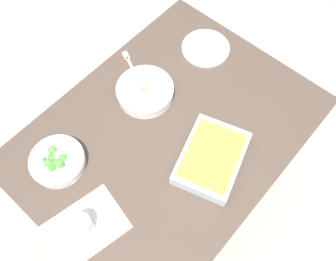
% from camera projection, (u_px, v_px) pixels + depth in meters
% --- Properties ---
extents(ground_plane, '(6.00, 6.00, 0.00)m').
position_uv_depth(ground_plane, '(168.00, 189.00, 2.15)').
color(ground_plane, '#B2A899').
extents(dining_table, '(1.20, 0.90, 0.74)m').
position_uv_depth(dining_table, '(168.00, 140.00, 1.58)').
color(dining_table, '#4C3D33').
rests_on(dining_table, ground_plane).
extents(placemat, '(0.32, 0.25, 0.00)m').
position_uv_depth(placemat, '(85.00, 228.00, 1.31)').
color(placemat, silver).
rests_on(placemat, dining_table).
extents(stew_bowl, '(0.24, 0.24, 0.06)m').
position_uv_depth(stew_bowl, '(145.00, 91.00, 1.55)').
color(stew_bowl, white).
rests_on(stew_bowl, dining_table).
extents(broccoli_bowl, '(0.21, 0.21, 0.07)m').
position_uv_depth(broccoli_bowl, '(57.00, 161.00, 1.40)').
color(broccoli_bowl, white).
rests_on(broccoli_bowl, dining_table).
extents(baking_dish, '(0.35, 0.30, 0.06)m').
position_uv_depth(baking_dish, '(212.00, 158.00, 1.41)').
color(baking_dish, silver).
rests_on(baking_dish, dining_table).
extents(drink_cup, '(0.07, 0.07, 0.08)m').
position_uv_depth(drink_cup, '(83.00, 225.00, 1.28)').
color(drink_cup, '#B2BCC6').
rests_on(drink_cup, dining_table).
extents(side_plate, '(0.22, 0.22, 0.01)m').
position_uv_depth(side_plate, '(206.00, 48.00, 1.69)').
color(side_plate, white).
rests_on(side_plate, dining_table).
extents(spoon_by_stew, '(0.06, 0.17, 0.01)m').
position_uv_depth(spoon_by_stew, '(151.00, 102.00, 1.56)').
color(spoon_by_stew, silver).
rests_on(spoon_by_stew, dining_table).
extents(spoon_by_broccoli, '(0.05, 0.18, 0.01)m').
position_uv_depth(spoon_by_broccoli, '(65.00, 172.00, 1.41)').
color(spoon_by_broccoli, silver).
rests_on(spoon_by_broccoli, dining_table).
extents(spoon_spare, '(0.17, 0.10, 0.01)m').
position_uv_depth(spoon_spare, '(89.00, 216.00, 1.33)').
color(spoon_spare, silver).
rests_on(spoon_spare, dining_table).
extents(fork_on_table, '(0.09, 0.17, 0.01)m').
position_uv_depth(fork_on_table, '(130.00, 64.00, 1.65)').
color(fork_on_table, silver).
rests_on(fork_on_table, dining_table).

